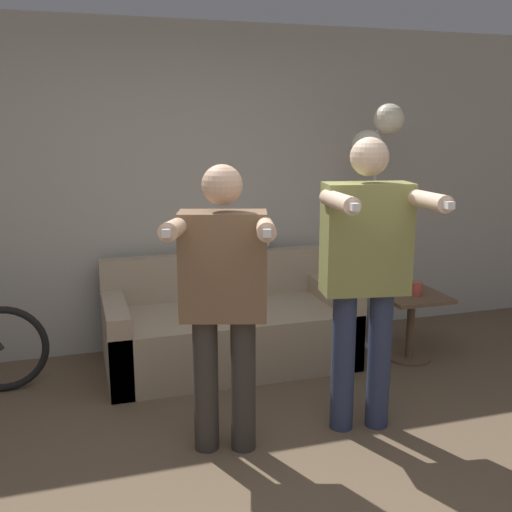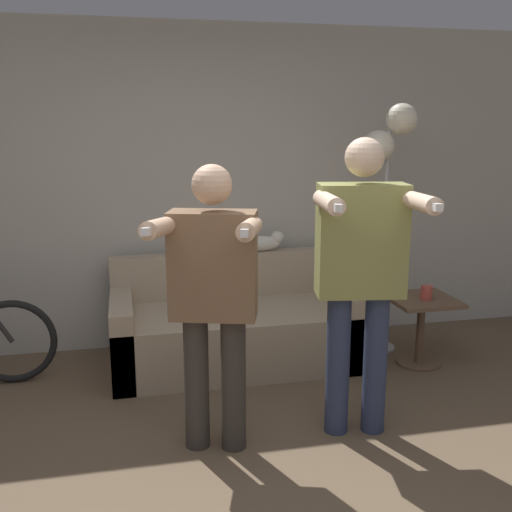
# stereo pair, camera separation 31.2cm
# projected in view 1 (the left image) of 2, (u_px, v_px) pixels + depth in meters

# --- Properties ---
(wall_back) EXTENTS (10.00, 0.05, 2.60)m
(wall_back) POSITION_uv_depth(u_px,v_px,m) (182.00, 189.00, 4.83)
(wall_back) COLOR #B7B2A8
(wall_back) RESTS_ON ground_plane
(couch) EXTENTS (1.85, 0.89, 0.80)m
(couch) POSITION_uv_depth(u_px,v_px,m) (228.00, 329.00, 4.61)
(couch) COLOR tan
(couch) RESTS_ON ground_plane
(person_left) EXTENTS (0.66, 0.78, 1.62)m
(person_left) POSITION_uv_depth(u_px,v_px,m) (223.00, 291.00, 3.22)
(person_left) COLOR #38332D
(person_left) RESTS_ON ground_plane
(person_right) EXTENTS (0.64, 0.75, 1.75)m
(person_right) POSITION_uv_depth(u_px,v_px,m) (366.00, 264.00, 3.45)
(person_right) COLOR #2D3856
(person_right) RESTS_ON ground_plane
(cat) EXTENTS (0.47, 0.13, 0.16)m
(cat) POSITION_uv_depth(u_px,v_px,m) (252.00, 243.00, 4.89)
(cat) COLOR silver
(cat) RESTS_ON couch
(floor_lamp) EXTENTS (0.42, 0.26, 1.97)m
(floor_lamp) POSITION_uv_depth(u_px,v_px,m) (377.00, 148.00, 4.69)
(floor_lamp) COLOR #B2B2B7
(floor_lamp) RESTS_ON ground_plane
(side_table) EXTENTS (0.48, 0.48, 0.53)m
(side_table) POSITION_uv_depth(u_px,v_px,m) (411.00, 312.00, 4.66)
(side_table) COLOR brown
(side_table) RESTS_ON ground_plane
(cup) EXTENTS (0.09, 0.09, 0.11)m
(cup) POSITION_uv_depth(u_px,v_px,m) (417.00, 289.00, 4.58)
(cup) COLOR #B7473D
(cup) RESTS_ON side_table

